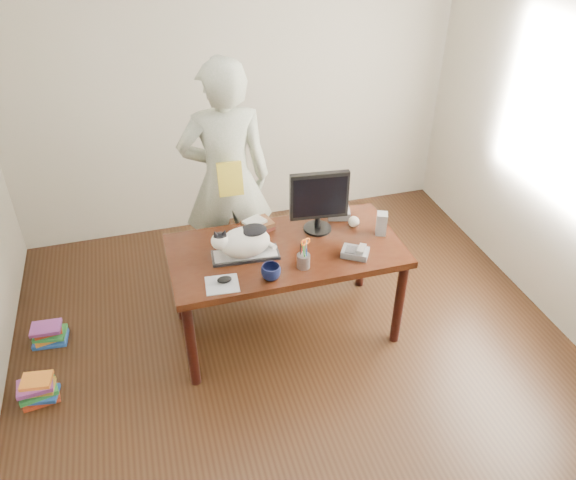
{
  "coord_description": "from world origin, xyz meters",
  "views": [
    {
      "loc": [
        -0.86,
        -2.42,
        2.99
      ],
      "look_at": [
        0.0,
        0.55,
        0.85
      ],
      "focal_mm": 35.0,
      "sensor_mm": 36.0,
      "label": 1
    }
  ],
  "objects_px": {
    "keyboard": "(245,255)",
    "cat": "(243,241)",
    "pen_cup": "(304,259)",
    "book_pile_a": "(38,390)",
    "baseball": "(354,222)",
    "calculator": "(338,210)",
    "phone": "(356,252)",
    "monitor": "(319,199)",
    "speaker": "(382,224)",
    "book_stack": "(256,226)",
    "person": "(227,181)",
    "mouse": "(224,279)",
    "book_pile_b": "(49,334)",
    "desk": "(283,259)",
    "coffee_mug": "(271,272)"
  },
  "relations": [
    {
      "from": "monitor",
      "to": "speaker",
      "type": "height_order",
      "value": "monitor"
    },
    {
      "from": "pen_cup",
      "to": "book_stack",
      "type": "height_order",
      "value": "pen_cup"
    },
    {
      "from": "cat",
      "to": "monitor",
      "type": "relative_size",
      "value": 0.95
    },
    {
      "from": "desk",
      "to": "book_pile_b",
      "type": "xyz_separation_m",
      "value": [
        -1.72,
        0.27,
        -0.53
      ]
    },
    {
      "from": "phone",
      "to": "coffee_mug",
      "type": "bearing_deg",
      "value": -139.33
    },
    {
      "from": "coffee_mug",
      "to": "book_pile_a",
      "type": "height_order",
      "value": "coffee_mug"
    },
    {
      "from": "mouse",
      "to": "book_pile_b",
      "type": "xyz_separation_m",
      "value": [
        -1.24,
        0.6,
        -0.7
      ]
    },
    {
      "from": "cat",
      "to": "book_pile_a",
      "type": "bearing_deg",
      "value": -168.23
    },
    {
      "from": "pen_cup",
      "to": "phone",
      "type": "xyz_separation_m",
      "value": [
        0.38,
        0.03,
        -0.03
      ]
    },
    {
      "from": "cat",
      "to": "mouse",
      "type": "xyz_separation_m",
      "value": [
        -0.17,
        -0.23,
        -0.11
      ]
    },
    {
      "from": "cat",
      "to": "monitor",
      "type": "height_order",
      "value": "monitor"
    },
    {
      "from": "monitor",
      "to": "mouse",
      "type": "bearing_deg",
      "value": -146.3
    },
    {
      "from": "pen_cup",
      "to": "coffee_mug",
      "type": "xyz_separation_m",
      "value": [
        -0.24,
        -0.06,
        -0.01
      ]
    },
    {
      "from": "cat",
      "to": "phone",
      "type": "xyz_separation_m",
      "value": [
        0.73,
        -0.19,
        -0.1
      ]
    },
    {
      "from": "cat",
      "to": "mouse",
      "type": "distance_m",
      "value": 0.31
    },
    {
      "from": "pen_cup",
      "to": "book_pile_a",
      "type": "distance_m",
      "value": 1.94
    },
    {
      "from": "baseball",
      "to": "calculator",
      "type": "xyz_separation_m",
      "value": [
        -0.05,
        0.19,
        -0.01
      ]
    },
    {
      "from": "keyboard",
      "to": "baseball",
      "type": "xyz_separation_m",
      "value": [
        0.84,
        0.14,
        0.03
      ]
    },
    {
      "from": "cat",
      "to": "baseball",
      "type": "distance_m",
      "value": 0.87
    },
    {
      "from": "coffee_mug",
      "to": "book_stack",
      "type": "relative_size",
      "value": 0.46
    },
    {
      "from": "person",
      "to": "baseball",
      "type": "bearing_deg",
      "value": 146.95
    },
    {
      "from": "coffee_mug",
      "to": "speaker",
      "type": "distance_m",
      "value": 0.93
    },
    {
      "from": "monitor",
      "to": "person",
      "type": "bearing_deg",
      "value": 140.43
    },
    {
      "from": "keyboard",
      "to": "cat",
      "type": "bearing_deg",
      "value": -171.64
    },
    {
      "from": "pen_cup",
      "to": "person",
      "type": "xyz_separation_m",
      "value": [
        -0.32,
        0.94,
        0.14
      ]
    },
    {
      "from": "cat",
      "to": "book_pile_b",
      "type": "relative_size",
      "value": 1.72
    },
    {
      "from": "desk",
      "to": "speaker",
      "type": "distance_m",
      "value": 0.74
    },
    {
      "from": "baseball",
      "to": "book_stack",
      "type": "height_order",
      "value": "book_stack"
    },
    {
      "from": "mouse",
      "to": "person",
      "type": "distance_m",
      "value": 0.99
    },
    {
      "from": "coffee_mug",
      "to": "baseball",
      "type": "height_order",
      "value": "coffee_mug"
    },
    {
      "from": "monitor",
      "to": "book_pile_b",
      "type": "relative_size",
      "value": 1.8
    },
    {
      "from": "coffee_mug",
      "to": "phone",
      "type": "relative_size",
      "value": 0.58
    },
    {
      "from": "keyboard",
      "to": "phone",
      "type": "height_order",
      "value": "phone"
    },
    {
      "from": "speaker",
      "to": "book_pile_a",
      "type": "distance_m",
      "value": 2.57
    },
    {
      "from": "book_stack",
      "to": "person",
      "type": "height_order",
      "value": "person"
    },
    {
      "from": "baseball",
      "to": "book_pile_b",
      "type": "relative_size",
      "value": 0.31
    },
    {
      "from": "desk",
      "to": "cat",
      "type": "distance_m",
      "value": 0.42
    },
    {
      "from": "phone",
      "to": "book_pile_a",
      "type": "bearing_deg",
      "value": -147.52
    },
    {
      "from": "desk",
      "to": "monitor",
      "type": "relative_size",
      "value": 3.44
    },
    {
      "from": "mouse",
      "to": "book_pile_b",
      "type": "height_order",
      "value": "mouse"
    },
    {
      "from": "desk",
      "to": "book_pile_a",
      "type": "distance_m",
      "value": 1.85
    },
    {
      "from": "speaker",
      "to": "book_pile_b",
      "type": "bearing_deg",
      "value": -164.69
    },
    {
      "from": "cat",
      "to": "book_pile_a",
      "type": "height_order",
      "value": "cat"
    },
    {
      "from": "mouse",
      "to": "speaker",
      "type": "relative_size",
      "value": 0.6
    },
    {
      "from": "calculator",
      "to": "cat",
      "type": "bearing_deg",
      "value": -141.96
    },
    {
      "from": "keyboard",
      "to": "book_stack",
      "type": "relative_size",
      "value": 1.71
    },
    {
      "from": "pen_cup",
      "to": "book_pile_b",
      "type": "distance_m",
      "value": 2.01
    },
    {
      "from": "book_pile_a",
      "to": "phone",
      "type": "bearing_deg",
      "value": -0.29
    },
    {
      "from": "monitor",
      "to": "speaker",
      "type": "bearing_deg",
      "value": -14.18
    },
    {
      "from": "desk",
      "to": "book_pile_b",
      "type": "relative_size",
      "value": 6.2
    }
  ]
}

